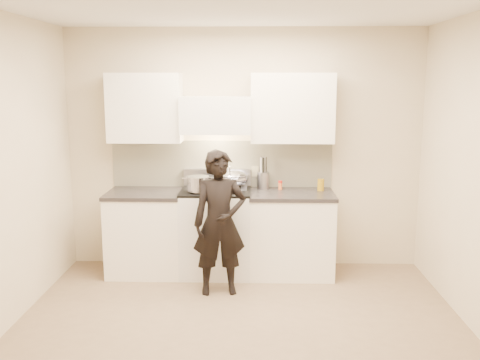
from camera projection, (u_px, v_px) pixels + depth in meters
The scene contains 11 objects.
ground_plane at pixel (239, 331), 4.60m from camera, with size 4.00×4.00×0.00m, color #816A4F.
room_shell at pixel (234, 141), 4.67m from camera, with size 4.04×3.54×2.70m.
stove at pixel (216, 231), 5.92m from camera, with size 0.76×0.65×0.96m.
counter_right at pixel (291, 233), 5.90m from camera, with size 0.92×0.67×0.92m.
counter_left at pixel (146, 232), 5.94m from camera, with size 0.82×0.67×0.92m.
wok at pixel (234, 178), 5.95m from camera, with size 0.33×0.41×0.27m.
stock_pot at pixel (198, 184), 5.68m from camera, with size 0.34×0.24×0.16m.
utensil_crock at pixel (263, 179), 6.00m from camera, with size 0.13×0.13×0.36m.
spice_jar at pixel (280, 185), 5.96m from camera, with size 0.04×0.04×0.10m.
oil_glass at pixel (321, 185), 5.90m from camera, with size 0.07×0.07×0.13m.
person at pixel (220, 223), 5.30m from camera, with size 0.53×0.35×1.46m, color black.
Camera 1 is at (0.12, -4.28, 2.12)m, focal length 40.00 mm.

